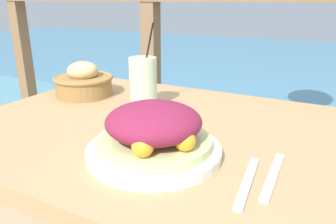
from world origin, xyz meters
TOP-DOWN VIEW (x-y plane):
  - patio_table at (0.00, 0.00)m, footprint 1.04×0.74m
  - railing_fence at (0.00, 0.70)m, footprint 2.80×0.08m
  - sea_backdrop at (0.00, 3.20)m, footprint 12.00×4.00m
  - salad_plate at (0.05, -0.15)m, footprint 0.27×0.27m
  - drink_glass at (-0.13, 0.10)m, footprint 0.08×0.08m
  - bread_basket at (-0.37, 0.13)m, footprint 0.19×0.19m
  - fork at (0.25, -0.17)m, footprint 0.03×0.18m
  - knife at (0.28, -0.12)m, footprint 0.02×0.18m

SIDE VIEW (x-z plane):
  - sea_backdrop at x=0.00m, z-range 0.00..0.40m
  - patio_table at x=0.00m, z-range 0.26..1.01m
  - fork at x=0.25m, z-range 0.75..0.75m
  - knife at x=0.28m, z-range 0.75..0.75m
  - bread_basket at x=-0.37m, z-range 0.74..0.85m
  - salad_plate at x=0.05m, z-range 0.74..0.85m
  - railing_fence at x=0.00m, z-range 0.24..1.36m
  - drink_glass at x=-0.13m, z-range 0.70..0.95m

